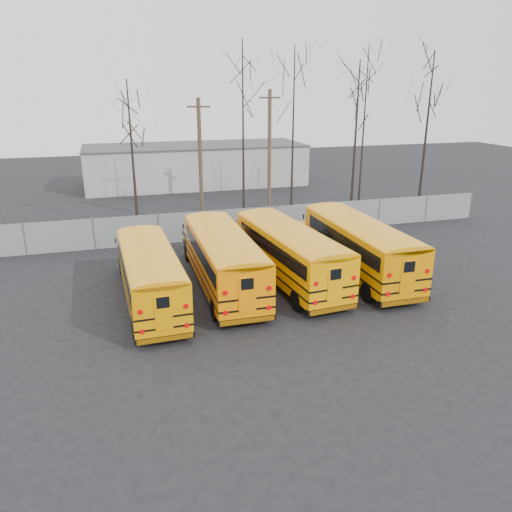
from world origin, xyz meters
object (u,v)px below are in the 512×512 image
object	(u,v)px
bus_a	(149,271)
utility_pole_right	(269,150)
bus_b	(223,255)
bus_d	(357,242)
utility_pole_left	(200,162)
bus_c	(288,249)

from	to	relation	value
bus_a	utility_pole_right	size ratio (longest dim) A/B	1.06
bus_b	utility_pole_right	world-z (taller)	utility_pole_right
bus_b	bus_d	xyz separation A→B (m)	(7.37, -0.10, 0.05)
bus_a	bus_d	xyz separation A→B (m)	(11.06, 0.79, 0.17)
utility_pole_left	utility_pole_right	size ratio (longest dim) A/B	0.95
bus_b	bus_c	xyz separation A→B (m)	(3.44, -0.04, -0.00)
bus_c	bus_d	distance (m)	3.93
bus_c	utility_pole_left	distance (m)	12.78
utility_pole_left	utility_pole_right	xyz separation A→B (m)	(6.30, 3.55, 0.27)
bus_a	utility_pole_right	bearing A→B (deg)	54.39
bus_c	utility_pole_left	world-z (taller)	utility_pole_left
bus_c	bus_d	world-z (taller)	bus_d
bus_d	bus_a	bearing A→B (deg)	-175.38
bus_b	bus_c	world-z (taller)	bus_b
bus_c	utility_pole_left	bearing A→B (deg)	95.15
bus_a	utility_pole_right	distance (m)	20.35
bus_d	bus_c	bearing A→B (deg)	179.66
utility_pole_left	bus_b	bearing A→B (deg)	-79.97
bus_b	utility_pole_left	bearing A→B (deg)	85.00
bus_d	utility_pole_right	bearing A→B (deg)	89.91
bus_a	bus_b	bearing A→B (deg)	11.98
bus_b	bus_d	distance (m)	7.38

